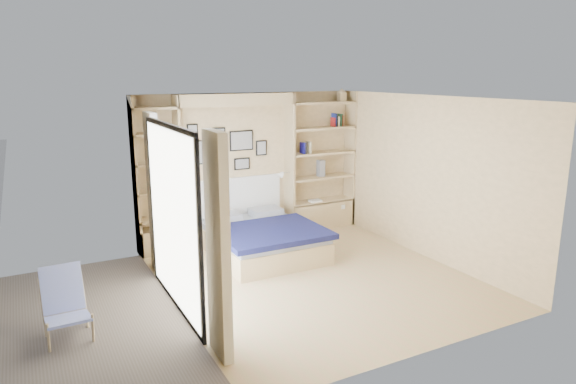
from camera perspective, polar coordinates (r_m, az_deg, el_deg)
ground at (r=7.35m, az=2.96°, el=-9.47°), size 4.50×4.50×0.00m
room_shell at (r=8.17m, az=-4.73°, el=0.72°), size 4.50×4.50×4.50m
bed at (r=8.18m, az=-2.97°, el=-5.11°), size 1.62×2.00×1.07m
photo_gallery at (r=8.69m, az=-7.02°, el=4.95°), size 1.48×0.02×0.82m
reading_lamps at (r=8.63m, az=-5.46°, el=1.53°), size 1.92×0.12×0.15m
shelf_decor at (r=9.22m, az=2.58°, el=6.11°), size 3.57×0.23×2.03m
deck at (r=6.48m, az=-26.61°, el=-14.20°), size 3.20×4.00×0.05m
deck_chair at (r=6.20m, az=-23.52°, el=-11.41°), size 0.48×0.77×0.76m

